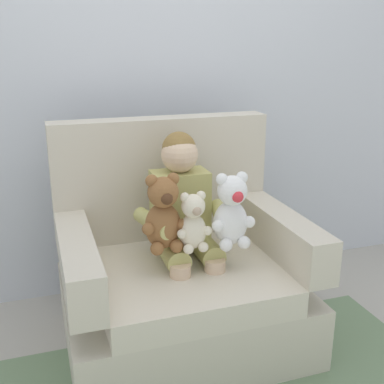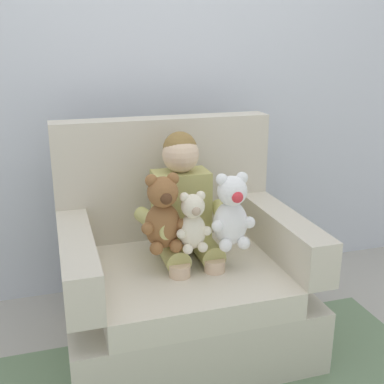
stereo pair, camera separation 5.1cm
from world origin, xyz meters
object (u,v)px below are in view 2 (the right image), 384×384
object	(u,v)px
plush_white	(231,213)
plush_brown	(163,215)
plush_cream	(193,223)
seated_child	(185,214)
armchair	(180,276)

from	to	relation	value
plush_white	plush_brown	world-z (taller)	plush_brown
plush_cream	plush_brown	bearing A→B (deg)	171.09
seated_child	plush_brown	distance (m)	0.19
seated_child	plush_white	xyz separation A→B (m)	(0.16, -0.18, 0.05)
plush_white	seated_child	bearing A→B (deg)	129.21
plush_white	plush_brown	xyz separation A→B (m)	(-0.29, 0.06, 0.00)
plush_white	plush_cream	xyz separation A→B (m)	(-0.17, 0.01, -0.03)
plush_white	plush_cream	size ratio (longest dim) A/B	1.27
plush_white	plush_cream	world-z (taller)	plush_white
plush_white	plush_cream	bearing A→B (deg)	175.22
armchair	seated_child	world-z (taller)	armchair
armchair	plush_brown	xyz separation A→B (m)	(-0.11, -0.12, 0.37)
seated_child	plush_cream	distance (m)	0.17
seated_child	plush_cream	world-z (taller)	seated_child
seated_child	plush_brown	bearing A→B (deg)	-143.20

